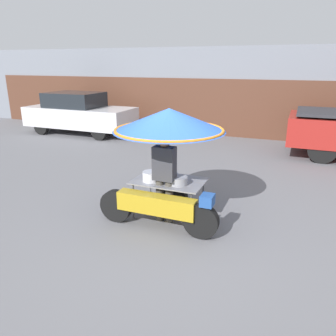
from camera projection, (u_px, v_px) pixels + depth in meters
name	position (u px, v px, depth m)	size (l,w,h in m)	color
ground_plane	(171.00, 232.00, 5.53)	(36.00, 36.00, 0.00)	slate
shopfront_building	(255.00, 92.00, 12.86)	(28.00, 2.06, 3.31)	gray
vendor_motorcycle_cart	(168.00, 134.00, 5.61)	(2.16, 1.95, 1.99)	black
vendor_person	(164.00, 174.00, 5.65)	(0.38, 0.22, 1.59)	#4C473D
parked_car	(79.00, 113.00, 13.02)	(4.36, 1.74, 1.62)	black
potted_plant	(53.00, 112.00, 14.69)	(0.83, 0.83, 1.03)	#2D2D33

